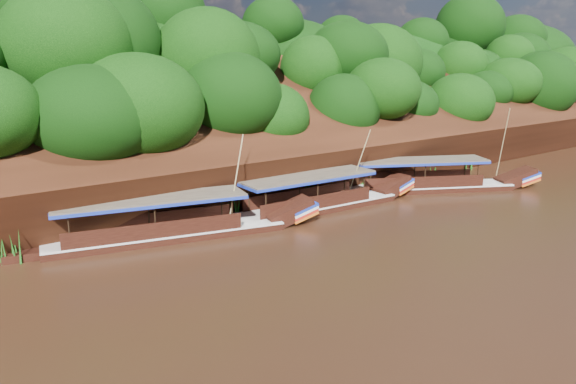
% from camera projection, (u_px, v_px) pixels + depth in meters
% --- Properties ---
extents(ground, '(160.00, 160.00, 0.00)m').
position_uv_depth(ground, '(405.00, 236.00, 32.67)').
color(ground, black).
rests_on(ground, ground).
extents(riverbank, '(120.00, 30.06, 19.40)m').
position_uv_depth(riverbank, '(210.00, 152.00, 49.78)').
color(riverbank, black).
rests_on(riverbank, ground).
extents(boat_0, '(14.58, 8.96, 6.94)m').
position_uv_depth(boat_0, '(439.00, 183.00, 43.53)').
color(boat_0, black).
rests_on(boat_0, ground).
extents(boat_1, '(14.61, 3.14, 5.88)m').
position_uv_depth(boat_1, '(326.00, 201.00, 38.33)').
color(boat_1, black).
rests_on(boat_1, ground).
extents(boat_2, '(16.05, 5.70, 6.24)m').
position_uv_depth(boat_2, '(182.00, 228.00, 32.36)').
color(boat_2, black).
rests_on(boat_2, ground).
extents(reeds, '(50.05, 2.29, 2.30)m').
position_uv_depth(reeds, '(267.00, 196.00, 38.09)').
color(reeds, '#1B5916').
rests_on(reeds, ground).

